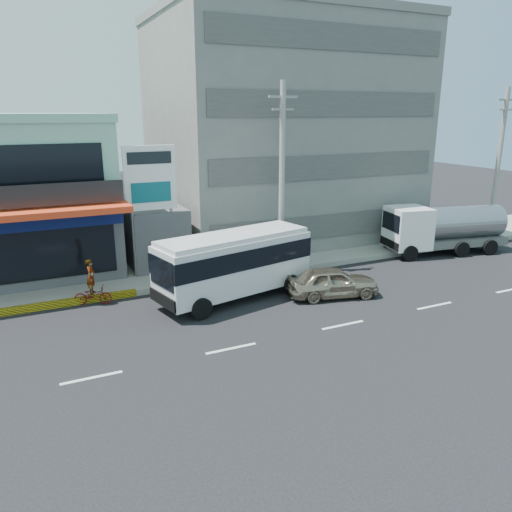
{
  "coord_description": "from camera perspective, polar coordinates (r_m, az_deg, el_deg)",
  "views": [
    {
      "loc": [
        -6.34,
        -15.65,
        8.49
      ],
      "look_at": [
        2.89,
        3.96,
        2.2
      ],
      "focal_mm": 35.0,
      "sensor_mm": 36.0,
      "label": 1
    }
  ],
  "objects": [
    {
      "name": "gap_structure",
      "position": [
        29.16,
        -11.96,
        2.46
      ],
      "size": [
        3.0,
        6.0,
        3.5
      ],
      "primitive_type": "cube",
      "color": "#45454A",
      "rests_on": "ground"
    },
    {
      "name": "minibus",
      "position": [
        23.09,
        -2.52,
        -0.51
      ],
      "size": [
        7.79,
        3.93,
        3.12
      ],
      "color": "silver",
      "rests_on": "ground"
    },
    {
      "name": "tanker_truck",
      "position": [
        32.76,
        20.42,
        3.02
      ],
      "size": [
        7.85,
        3.63,
        2.98
      ],
      "color": "white",
      "rests_on": "ground"
    },
    {
      "name": "billboard",
      "position": [
        25.78,
        -11.97,
        7.89
      ],
      "size": [
        2.6,
        0.18,
        6.9
      ],
      "color": "gray",
      "rests_on": "ground"
    },
    {
      "name": "utility_pole_near",
      "position": [
        26.36,
        2.97,
        8.88
      ],
      "size": [
        1.6,
        0.3,
        10.0
      ],
      "color": "#999993",
      "rests_on": "ground"
    },
    {
      "name": "sidewalk",
      "position": [
        28.82,
        -0.89,
        -0.64
      ],
      "size": [
        70.0,
        5.0,
        0.3
      ],
      "primitive_type": "cube",
      "color": "gray",
      "rests_on": "ground"
    },
    {
      "name": "satellite_dish",
      "position": [
        27.83,
        -11.69,
        5.68
      ],
      "size": [
        1.5,
        1.5,
        0.15
      ],
      "primitive_type": "cylinder",
      "color": "slate",
      "rests_on": "gap_structure"
    },
    {
      "name": "motorcycle_rider",
      "position": [
        23.88,
        -18.2,
        -3.69
      ],
      "size": [
        1.77,
        1.09,
        2.14
      ],
      "color": "#5E0E0D",
      "rests_on": "ground"
    },
    {
      "name": "concrete_building",
      "position": [
        34.77,
        2.95,
        13.71
      ],
      "size": [
        16.0,
        12.0,
        14.0
      ],
      "primitive_type": "cube",
      "color": "gray",
      "rests_on": "ground"
    },
    {
      "name": "sedan",
      "position": [
        23.91,
        8.75,
        -2.94
      ],
      "size": [
        4.59,
        2.7,
        1.47
      ],
      "primitive_type": "imported",
      "rotation": [
        0.0,
        0.0,
        1.33
      ],
      "color": "tan",
      "rests_on": "ground"
    },
    {
      "name": "ground",
      "position": [
        18.9,
        -2.86,
        -10.53
      ],
      "size": [
        120.0,
        120.0,
        0.0
      ],
      "primitive_type": "plane",
      "color": "black",
      "rests_on": "ground"
    },
    {
      "name": "utility_pole_far",
      "position": [
        36.68,
        25.93,
        9.36
      ],
      "size": [
        1.6,
        0.3,
        10.0
      ],
      "color": "#999993",
      "rests_on": "ground"
    }
  ]
}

